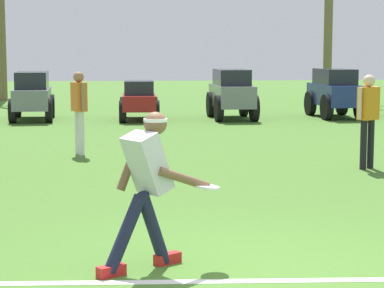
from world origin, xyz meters
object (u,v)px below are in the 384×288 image
(parked_car_slot_e, at_px, (232,93))
(palm_tree_left_of_centre, at_px, (328,11))
(teammate_midfield, at_px, (368,112))
(parked_car_slot_f, at_px, (335,92))
(parked_car_slot_c, at_px, (32,94))
(teammate_near_sideline, at_px, (79,105))
(frisbee_thrower, at_px, (147,182))
(parked_car_slot_d, at_px, (139,100))
(palm_tree_far_left, at_px, (1,13))
(frisbee_in_flight, at_px, (206,187))

(parked_car_slot_e, height_order, palm_tree_left_of_centre, palm_tree_left_of_centre)
(teammate_midfield, relative_size, parked_car_slot_f, 0.65)
(teammate_midfield, height_order, parked_car_slot_c, teammate_midfield)
(teammate_near_sideline, distance_m, parked_car_slot_f, 9.87)
(parked_car_slot_c, bearing_deg, teammate_near_sideline, -76.69)
(frisbee_thrower, bearing_deg, palm_tree_left_of_centre, 70.44)
(teammate_near_sideline, height_order, parked_car_slot_d, teammate_near_sideline)
(teammate_near_sideline, bearing_deg, parked_car_slot_e, 60.36)
(palm_tree_far_left, bearing_deg, palm_tree_left_of_centre, -3.63)
(frisbee_in_flight, xyz_separation_m, parked_car_slot_e, (2.35, 14.19, 0.02))
(frisbee_thrower, height_order, parked_car_slot_e, frisbee_thrower)
(parked_car_slot_e, bearing_deg, palm_tree_left_of_centre, 56.95)
(parked_car_slot_e, height_order, palm_tree_far_left, palm_tree_far_left)
(frisbee_thrower, height_order, parked_car_slot_d, frisbee_thrower)
(teammate_near_sideline, distance_m, parked_car_slot_c, 7.30)
(frisbee_thrower, height_order, teammate_midfield, teammate_midfield)
(teammate_midfield, bearing_deg, parked_car_slot_c, 125.16)
(frisbee_in_flight, distance_m, palm_tree_far_left, 23.14)
(parked_car_slot_d, bearing_deg, parked_car_slot_c, 173.33)
(teammate_midfield, bearing_deg, parked_car_slot_d, 111.75)
(teammate_near_sideline, relative_size, palm_tree_far_left, 0.29)
(teammate_midfield, bearing_deg, palm_tree_left_of_centre, 76.65)
(frisbee_in_flight, relative_size, palm_tree_left_of_centre, 0.05)
(parked_car_slot_e, distance_m, parked_car_slot_f, 3.03)
(palm_tree_left_of_centre, bearing_deg, teammate_midfield, -103.35)
(parked_car_slot_c, bearing_deg, palm_tree_left_of_centre, 34.55)
(parked_car_slot_d, bearing_deg, teammate_midfield, -68.25)
(frisbee_thrower, height_order, frisbee_in_flight, frisbee_thrower)
(teammate_near_sideline, height_order, palm_tree_far_left, palm_tree_far_left)
(frisbee_in_flight, relative_size, teammate_near_sideline, 0.18)
(teammate_near_sideline, relative_size, parked_car_slot_f, 0.65)
(parked_car_slot_c, bearing_deg, parked_car_slot_d, -6.67)
(palm_tree_far_left, xyz_separation_m, palm_tree_left_of_centre, (12.42, -0.79, 0.09))
(palm_tree_left_of_centre, bearing_deg, parked_car_slot_e, -123.05)
(frisbee_in_flight, bearing_deg, teammate_near_sideline, 101.92)
(parked_car_slot_f, distance_m, palm_tree_left_of_centre, 7.93)
(frisbee_thrower, bearing_deg, palm_tree_far_left, 101.79)
(frisbee_in_flight, height_order, parked_car_slot_d, parked_car_slot_d)
(palm_tree_far_left, bearing_deg, teammate_midfield, -63.62)
(parked_car_slot_c, relative_size, palm_tree_far_left, 0.45)
(parked_car_slot_d, relative_size, palm_tree_left_of_centre, 0.38)
(frisbee_thrower, distance_m, parked_car_slot_c, 14.81)
(frisbee_in_flight, height_order, parked_car_slot_e, parked_car_slot_e)
(teammate_near_sideline, relative_size, parked_car_slot_e, 0.66)
(parked_car_slot_d, height_order, palm_tree_left_of_centre, palm_tree_left_of_centre)
(palm_tree_far_left, bearing_deg, parked_car_slot_f, -37.08)
(parked_car_slot_c, distance_m, palm_tree_left_of_centre, 12.91)
(frisbee_in_flight, bearing_deg, parked_car_slot_f, 69.45)
(parked_car_slot_f, xyz_separation_m, palm_tree_left_of_centre, (1.79, 7.25, 2.66))
(frisbee_thrower, xyz_separation_m, parked_car_slot_d, (0.28, 14.22, -0.24))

